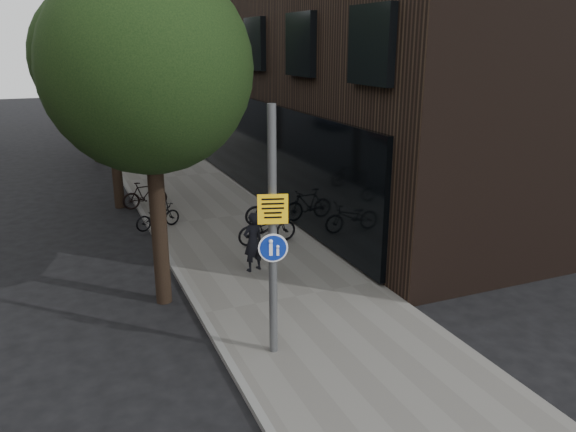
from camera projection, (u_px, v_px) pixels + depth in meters
ground at (356, 378)px, 10.15m from camera, size 120.00×120.00×0.00m
sidewalk at (217, 219)px, 19.04m from camera, size 4.50×60.00×0.12m
curb_edge at (150, 227)px, 18.21m from camera, size 0.15×60.00×0.13m
street_tree_near at (151, 77)px, 11.79m from camera, size 4.40×4.40×7.50m
street_tree_mid at (109, 63)px, 19.28m from camera, size 5.00×5.00×7.80m
street_tree_far at (89, 57)px, 27.20m from camera, size 5.00×5.00×7.80m
signpost at (273, 234)px, 10.13m from camera, size 0.53×0.19×4.71m
pedestrian at (253, 242)px, 14.42m from camera, size 0.66×0.52×1.57m
parked_bike_facade_near at (267, 228)px, 16.48m from camera, size 1.84×0.70×0.95m
parked_bike_facade_far at (271, 209)px, 18.19m from camera, size 1.76×0.57×1.04m
parked_bike_curb_near at (158, 216)px, 17.82m from camera, size 1.63×1.01×0.81m
parked_bike_curb_far at (145, 195)px, 20.00m from camera, size 1.64×0.59×0.96m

